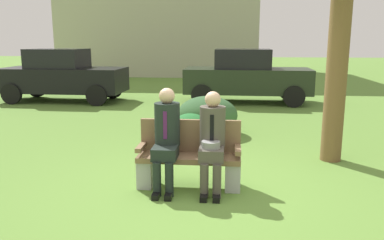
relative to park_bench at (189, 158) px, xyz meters
The scene contains 9 objects.
ground_plane 0.48m from the park_bench, 46.38° to the right, with size 80.00×80.00×0.00m, color #5C8735.
park_bench is the anchor object (origin of this frame).
seated_man_left 0.48m from the park_bench, 158.90° to the right, with size 0.34×0.72×1.35m.
seated_man_right 0.47m from the park_bench, 21.61° to the right, with size 0.34×0.72×1.31m.
shrub_near_bench 2.54m from the park_bench, 95.00° to the left, with size 0.84×0.77×0.53m, color #267031.
shrub_mid_lawn 3.06m from the park_bench, 88.99° to the left, with size 1.28×1.18×0.80m, color #335B31.
parked_car_near 8.57m from the park_bench, 124.65° to the left, with size 3.93×1.76×1.68m.
parked_car_far 7.45m from the park_bench, 82.16° to the left, with size 3.93×1.76×1.68m.
building_backdrop 20.13m from the park_bench, 100.14° to the left, with size 11.28×8.96×8.55m.
Camera 1 is at (0.35, -4.87, 1.98)m, focal length 36.55 mm.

